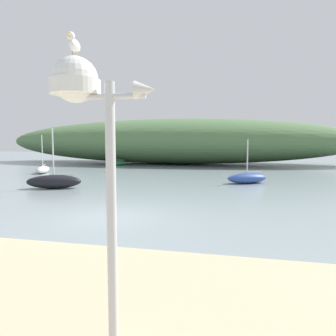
% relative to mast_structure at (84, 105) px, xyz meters
% --- Properties ---
extents(ground_plane, '(120.00, 120.00, 0.00)m').
position_rel_mast_structure_xyz_m(ground_plane, '(-2.71, 6.84, -3.18)').
color(ground_plane, gray).
extents(distant_hill, '(43.68, 11.87, 5.45)m').
position_rel_mast_structure_xyz_m(distant_hill, '(-5.71, 33.48, -0.45)').
color(distant_hill, '#517547').
rests_on(distant_hill, ground).
extents(mast_structure, '(1.29, 0.60, 3.55)m').
position_rel_mast_structure_xyz_m(mast_structure, '(0.00, 0.00, 0.00)').
color(mast_structure, silver).
rests_on(mast_structure, beach_sand).
extents(seagull_on_radar, '(0.16, 0.35, 0.24)m').
position_rel_mast_structure_xyz_m(seagull_on_radar, '(-0.11, -0.02, 0.71)').
color(seagull_on_radar, orange).
rests_on(seagull_on_radar, mast_structure).
extents(sailboat_far_right, '(2.69, 2.09, 2.87)m').
position_rel_mast_structure_xyz_m(sailboat_far_right, '(-11.38, 28.79, -2.89)').
color(sailboat_far_right, '#287A4C').
rests_on(sailboat_far_right, ground).
extents(sailboat_east_reach, '(3.26, 1.91, 3.47)m').
position_rel_mast_structure_xyz_m(sailboat_east_reach, '(-8.49, 12.32, -2.77)').
color(sailboat_east_reach, black).
rests_on(sailboat_east_reach, ground).
extents(sailboat_near_shore, '(2.89, 2.14, 2.86)m').
position_rel_mast_structure_xyz_m(sailboat_near_shore, '(2.56, 16.97, -2.84)').
color(sailboat_near_shore, '#2D4C9E').
rests_on(sailboat_near_shore, ground).
extents(sailboat_centre_water, '(2.06, 3.03, 3.30)m').
position_rel_mast_structure_xyz_m(sailboat_centre_water, '(-14.39, 19.76, -2.86)').
color(sailboat_centre_water, white).
rests_on(sailboat_centre_water, ground).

